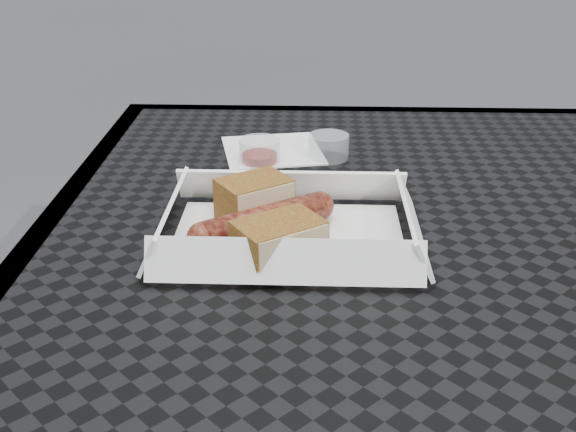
% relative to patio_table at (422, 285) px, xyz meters
% --- Properties ---
extents(patio_table, '(0.80, 0.80, 0.74)m').
position_rel_patio_table_xyz_m(patio_table, '(0.00, 0.00, 0.00)').
color(patio_table, black).
rests_on(patio_table, ground).
extents(food_tray, '(0.22, 0.15, 0.00)m').
position_rel_patio_table_xyz_m(food_tray, '(-0.14, -0.05, 0.08)').
color(food_tray, white).
rests_on(food_tray, patio_table).
extents(bratwurst, '(0.14, 0.10, 0.03)m').
position_rel_patio_table_xyz_m(bratwurst, '(-0.16, -0.04, 0.09)').
color(bratwurst, maroon).
rests_on(bratwurst, food_tray).
extents(bread_near, '(0.08, 0.08, 0.04)m').
position_rel_patio_table_xyz_m(bread_near, '(-0.18, -0.01, 0.10)').
color(bread_near, brown).
rests_on(bread_near, food_tray).
extents(bread_far, '(0.09, 0.08, 0.04)m').
position_rel_patio_table_xyz_m(bread_far, '(-0.15, -0.09, 0.10)').
color(bread_far, brown).
rests_on(bread_far, food_tray).
extents(veg_garnish, '(0.03, 0.03, 0.00)m').
position_rel_patio_table_xyz_m(veg_garnish, '(-0.07, -0.09, 0.08)').
color(veg_garnish, '#FF600B').
rests_on(veg_garnish, food_tray).
extents(napkin, '(0.14, 0.14, 0.00)m').
position_rel_patio_table_xyz_m(napkin, '(-0.17, 0.20, 0.08)').
color(napkin, white).
rests_on(napkin, patio_table).
extents(condiment_cup_sauce, '(0.05, 0.05, 0.03)m').
position_rel_patio_table_xyz_m(condiment_cup_sauce, '(-0.18, 0.16, 0.09)').
color(condiment_cup_sauce, maroon).
rests_on(condiment_cup_sauce, patio_table).
extents(condiment_cup_empty, '(0.05, 0.05, 0.03)m').
position_rel_patio_table_xyz_m(condiment_cup_empty, '(-0.10, 0.18, 0.09)').
color(condiment_cup_empty, silver).
rests_on(condiment_cup_empty, patio_table).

